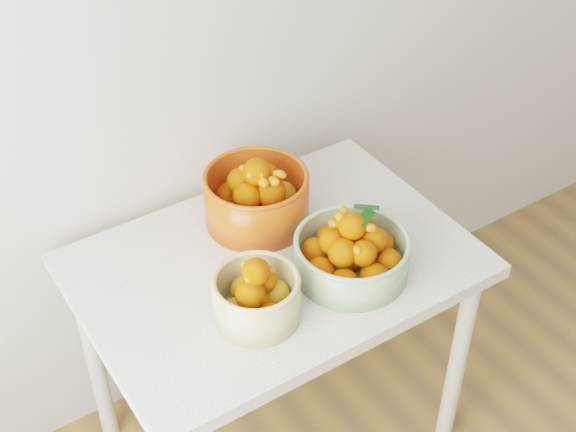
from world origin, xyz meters
The scene contains 4 objects.
table centered at (-0.44, 1.60, 0.65)m, with size 1.00×0.70×0.75m.
bowl_cream centered at (-0.58, 1.45, 0.82)m, with size 0.28×0.28×0.18m.
bowl_green centered at (-0.30, 1.46, 0.82)m, with size 0.33×0.33×0.19m.
bowl_orange centered at (-0.39, 1.76, 0.83)m, with size 0.32×0.32×0.20m.
Camera 1 is at (-1.25, 0.29, 2.15)m, focal length 50.00 mm.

